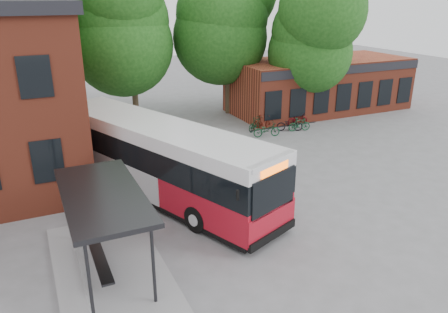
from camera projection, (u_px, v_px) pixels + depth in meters
name	position (u px, v px, depth m)	size (l,w,h in m)	color
ground	(219.00, 228.00, 17.35)	(100.00, 100.00, 0.00)	slate
shop_row	(319.00, 85.00, 34.46)	(14.00, 6.20, 4.00)	maroon
bus_shelter	(106.00, 232.00, 14.22)	(3.60, 7.00, 2.90)	#262629
bike_rail	(283.00, 129.00, 29.44)	(5.20, 0.10, 0.38)	#262629
tree_0	(22.00, 50.00, 26.65)	(7.92, 7.92, 11.00)	#164311
tree_1	(132.00, 48.00, 30.36)	(7.92, 7.92, 10.40)	#164311
tree_2	(228.00, 40.00, 32.17)	(7.92, 7.92, 11.00)	#164311
tree_3	(316.00, 55.00, 31.05)	(7.04, 7.04, 9.28)	#164311
city_bus	(158.00, 159.00, 19.79)	(2.83, 13.26, 3.37)	#A81020
bicycle_0	(267.00, 130.00, 28.25)	(0.62, 1.79, 0.94)	#114526
bicycle_1	(256.00, 124.00, 29.45)	(0.46, 1.63, 0.98)	black
bicycle_3	(263.00, 122.00, 29.76)	(0.49, 1.72, 1.03)	#3B0C06
bicycle_4	(290.00, 124.00, 29.47)	(0.61, 1.75, 0.92)	black
bicycle_5	(299.00, 124.00, 29.42)	(0.44, 1.55, 0.93)	#14462A
bicycle_6	(298.00, 119.00, 30.86)	(0.55, 1.57, 0.82)	#47040B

